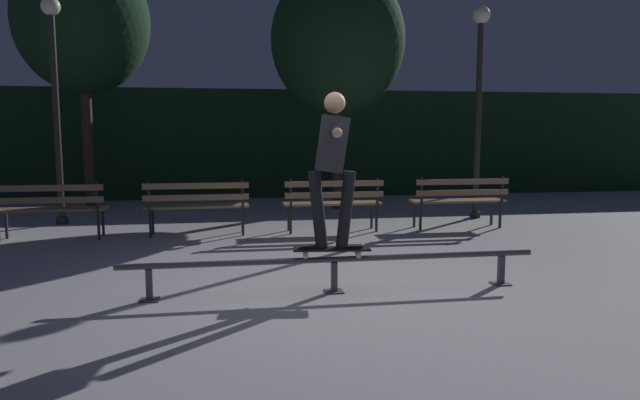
# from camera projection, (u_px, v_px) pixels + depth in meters

# --- Properties ---
(ground_plane) EXTENTS (90.00, 90.00, 0.00)m
(ground_plane) POSITION_uv_depth(u_px,v_px,m) (335.00, 293.00, 5.79)
(ground_plane) COLOR #99999E
(hedge_backdrop) EXTENTS (24.00, 1.20, 2.65)m
(hedge_backdrop) POSITION_uv_depth(u_px,v_px,m) (267.00, 143.00, 14.56)
(hedge_backdrop) COLOR black
(hedge_backdrop) RESTS_ON ground
(grind_rail) EXTENTS (4.28, 0.18, 0.37)m
(grind_rail) POSITION_uv_depth(u_px,v_px,m) (334.00, 264.00, 5.79)
(grind_rail) COLOR #47474C
(grind_rail) RESTS_ON ground
(skateboard) EXTENTS (0.80, 0.29, 0.09)m
(skateboard) POSITION_uv_depth(u_px,v_px,m) (332.00, 249.00, 5.77)
(skateboard) COLOR black
(skateboard) RESTS_ON grind_rail
(skateboarder) EXTENTS (0.63, 1.40, 1.56)m
(skateboarder) POSITION_uv_depth(u_px,v_px,m) (332.00, 157.00, 5.66)
(skateboarder) COLOR black
(skateboarder) RESTS_ON skateboard
(park_bench_leftmost) EXTENTS (1.60, 0.42, 0.88)m
(park_bench_leftmost) POSITION_uv_depth(u_px,v_px,m) (49.00, 205.00, 8.54)
(park_bench_leftmost) COLOR #282623
(park_bench_leftmost) RESTS_ON ground
(park_bench_left_center) EXTENTS (1.60, 0.42, 0.88)m
(park_bench_left_center) POSITION_uv_depth(u_px,v_px,m) (197.00, 202.00, 8.89)
(park_bench_left_center) COLOR #282623
(park_bench_left_center) RESTS_ON ground
(park_bench_right_center) EXTENTS (1.60, 0.42, 0.88)m
(park_bench_right_center) POSITION_uv_depth(u_px,v_px,m) (333.00, 199.00, 9.24)
(park_bench_right_center) COLOR #282623
(park_bench_right_center) RESTS_ON ground
(park_bench_rightmost) EXTENTS (1.60, 0.42, 0.88)m
(park_bench_rightmost) POSITION_uv_depth(u_px,v_px,m) (459.00, 197.00, 9.59)
(park_bench_rightmost) COLOR #282623
(park_bench_rightmost) RESTS_ON ground
(tree_far_left) EXTENTS (2.74, 2.74, 5.43)m
(tree_far_left) POSITION_uv_depth(u_px,v_px,m) (82.00, 22.00, 11.90)
(tree_far_left) COLOR #3D2D23
(tree_far_left) RESTS_ON ground
(tree_behind_benches) EXTENTS (2.77, 2.77, 5.02)m
(tree_behind_benches) POSITION_uv_depth(u_px,v_px,m) (338.00, 41.00, 11.79)
(tree_behind_benches) COLOR #3D2D23
(tree_behind_benches) RESTS_ON ground
(lamp_post_left) EXTENTS (0.32, 0.32, 3.90)m
(lamp_post_left) POSITION_uv_depth(u_px,v_px,m) (55.00, 82.00, 9.83)
(lamp_post_left) COLOR #282623
(lamp_post_left) RESTS_ON ground
(lamp_post_right) EXTENTS (0.32, 0.32, 3.90)m
(lamp_post_right) POSITION_uv_depth(u_px,v_px,m) (479.00, 85.00, 10.57)
(lamp_post_right) COLOR #282623
(lamp_post_right) RESTS_ON ground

